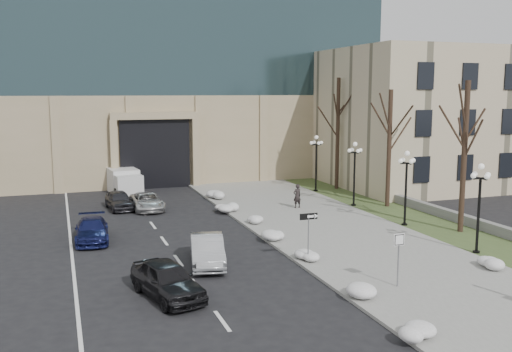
# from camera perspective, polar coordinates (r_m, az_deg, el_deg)

# --- Properties ---
(ground) EXTENTS (160.00, 160.00, 0.00)m
(ground) POSITION_cam_1_polar(r_m,az_deg,el_deg) (22.55, 14.67, -13.62)
(ground) COLOR black
(ground) RESTS_ON ground
(sidewalk) EXTENTS (9.00, 40.00, 0.12)m
(sidewalk) POSITION_cam_1_polar(r_m,az_deg,el_deg) (35.80, 6.85, -5.01)
(sidewalk) COLOR gray
(sidewalk) RESTS_ON ground
(curb) EXTENTS (0.30, 40.00, 0.14)m
(curb) POSITION_cam_1_polar(r_m,az_deg,el_deg) (34.11, 0.00, -5.61)
(curb) COLOR gray
(curb) RESTS_ON ground
(grass_strip) EXTENTS (4.00, 40.00, 0.10)m
(grass_strip) POSITION_cam_1_polar(r_m,az_deg,el_deg) (39.04, 15.48, -4.15)
(grass_strip) COLOR #394C26
(grass_strip) RESTS_ON ground
(stone_wall) EXTENTS (0.50, 30.00, 0.70)m
(stone_wall) POSITION_cam_1_polar(r_m,az_deg,el_deg) (41.71, 16.20, -2.95)
(stone_wall) COLOR gray
(stone_wall) RESTS_ON ground
(classical_building) EXTENTS (22.00, 18.12, 12.00)m
(classical_building) POSITION_cam_1_polar(r_m,az_deg,el_deg) (56.56, 17.71, 5.68)
(classical_building) COLOR tan
(classical_building) RESTS_ON ground
(car_a) EXTENTS (2.85, 4.75, 1.51)m
(car_a) POSITION_cam_1_polar(r_m,az_deg,el_deg) (23.90, -8.87, -10.22)
(car_a) COLOR black
(car_a) RESTS_ON ground
(car_b) EXTENTS (2.37, 4.65, 1.46)m
(car_b) POSITION_cam_1_polar(r_m,az_deg,el_deg) (27.97, -4.90, -7.42)
(car_b) COLOR #B1B5B9
(car_b) RESTS_ON ground
(car_c) EXTENTS (2.06, 4.51, 1.28)m
(car_c) POSITION_cam_1_polar(r_m,az_deg,el_deg) (33.50, -16.09, -5.21)
(car_c) COLOR #171C51
(car_c) RESTS_ON ground
(car_d) EXTENTS (2.13, 4.43, 1.22)m
(car_d) POSITION_cam_1_polar(r_m,az_deg,el_deg) (41.27, -10.85, -2.52)
(car_d) COLOR #B9B9B9
(car_d) RESTS_ON ground
(car_e) EXTENTS (1.95, 4.05, 1.33)m
(car_e) POSITION_cam_1_polar(r_m,az_deg,el_deg) (41.90, -13.53, -2.36)
(car_e) COLOR #323137
(car_e) RESTS_ON ground
(pedestrian) EXTENTS (0.69, 0.52, 1.72)m
(pedestrian) POSITION_cam_1_polar(r_m,az_deg,el_deg) (40.73, 4.14, -2.01)
(pedestrian) COLOR black
(pedestrian) RESTS_ON sidewalk
(box_truck) EXTENTS (2.83, 6.45, 1.98)m
(box_truck) POSITION_cam_1_polar(r_m,az_deg,el_deg) (49.27, -13.25, -0.40)
(box_truck) COLOR silver
(box_truck) RESTS_ON ground
(one_way_sign) EXTENTS (0.95, 0.25, 2.56)m
(one_way_sign) POSITION_cam_1_polar(r_m,az_deg,el_deg) (27.74, 5.59, -4.62)
(one_way_sign) COLOR slate
(one_way_sign) RESTS_ON ground
(keep_sign) EXTENTS (0.52, 0.07, 2.43)m
(keep_sign) POSITION_cam_1_polar(r_m,az_deg,el_deg) (25.03, 14.09, -7.04)
(keep_sign) COLOR slate
(keep_sign) RESTS_ON ground
(snow_clump_a) EXTENTS (1.10, 1.60, 0.36)m
(snow_clump_a) POSITION_cam_1_polar(r_m,az_deg,el_deg) (20.83, 15.44, -14.66)
(snow_clump_a) COLOR white
(snow_clump_a) RESTS_ON sidewalk
(snow_clump_b) EXTENTS (1.10, 1.60, 0.36)m
(snow_clump_b) POSITION_cam_1_polar(r_m,az_deg,el_deg) (23.88, 9.86, -11.42)
(snow_clump_b) COLOR white
(snow_clump_b) RESTS_ON sidewalk
(snow_clump_c) EXTENTS (1.10, 1.60, 0.36)m
(snow_clump_c) POSITION_cam_1_polar(r_m,az_deg,el_deg) (28.43, 5.08, -8.06)
(snow_clump_c) COLOR white
(snow_clump_c) RESTS_ON sidewalk
(snow_clump_d) EXTENTS (1.10, 1.60, 0.36)m
(snow_clump_d) POSITION_cam_1_polar(r_m,az_deg,el_deg) (32.44, 1.97, -5.94)
(snow_clump_d) COLOR white
(snow_clump_d) RESTS_ON sidewalk
(snow_clump_e) EXTENTS (1.10, 1.60, 0.36)m
(snow_clump_e) POSITION_cam_1_polar(r_m,az_deg,el_deg) (36.16, -0.71, -4.42)
(snow_clump_e) COLOR white
(snow_clump_e) RESTS_ON sidewalk
(snow_clump_f) EXTENTS (1.10, 1.60, 0.36)m
(snow_clump_f) POSITION_cam_1_polar(r_m,az_deg,el_deg) (39.87, -2.80, -3.21)
(snow_clump_f) COLOR white
(snow_clump_f) RESTS_ON sidewalk
(snow_clump_g) EXTENTS (1.10, 1.60, 0.36)m
(snow_clump_g) POSITION_cam_1_polar(r_m,az_deg,el_deg) (44.36, -3.88, -2.03)
(snow_clump_g) COLOR white
(snow_clump_g) RESTS_ON sidewalk
(snow_clump_h) EXTENTS (1.10, 1.60, 0.36)m
(snow_clump_h) POSITION_cam_1_polar(r_m,az_deg,el_deg) (29.31, 23.02, -8.21)
(snow_clump_h) COLOR white
(snow_clump_h) RESTS_ON sidewalk
(lamppost_a) EXTENTS (1.18, 1.18, 4.76)m
(lamppost_a) POSITION_cam_1_polar(r_m,az_deg,el_deg) (31.23, 21.45, -1.89)
(lamppost_a) COLOR black
(lamppost_a) RESTS_ON ground
(lamppost_b) EXTENTS (1.18, 1.18, 4.76)m
(lamppost_b) POSITION_cam_1_polar(r_m,az_deg,el_deg) (36.33, 14.80, -0.19)
(lamppost_b) COLOR black
(lamppost_b) RESTS_ON ground
(lamppost_c) EXTENTS (1.18, 1.18, 4.76)m
(lamppost_c) POSITION_cam_1_polar(r_m,az_deg,el_deg) (41.82, 9.83, 1.07)
(lamppost_c) COLOR black
(lamppost_c) RESTS_ON ground
(lamppost_d) EXTENTS (1.18, 1.18, 4.76)m
(lamppost_d) POSITION_cam_1_polar(r_m,az_deg,el_deg) (47.56, 6.04, 2.04)
(lamppost_d) COLOR black
(lamppost_d) RESTS_ON ground
(tree_near) EXTENTS (3.20, 3.20, 9.00)m
(tree_near) POSITION_cam_1_polar(r_m,az_deg,el_deg) (35.35, 20.20, 3.83)
(tree_near) COLOR black
(tree_near) RESTS_ON ground
(tree_mid) EXTENTS (3.20, 3.20, 8.50)m
(tree_mid) POSITION_cam_1_polar(r_m,az_deg,el_deg) (41.85, 13.23, 4.32)
(tree_mid) COLOR black
(tree_mid) RESTS_ON ground
(tree_far) EXTENTS (3.20, 3.20, 9.50)m
(tree_far) POSITION_cam_1_polar(r_m,az_deg,el_deg) (48.74, 8.20, 5.78)
(tree_far) COLOR black
(tree_far) RESTS_ON ground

